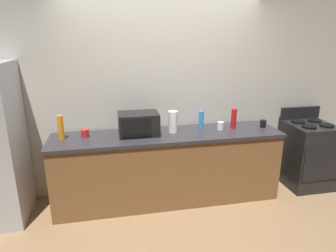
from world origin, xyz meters
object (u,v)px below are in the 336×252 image
Objects in this scene: bottle_hot_sauce at (234,119)px; mug_white at (220,126)px; bottle_spray_cleaner at (201,120)px; paper_towel_roll at (173,122)px; bottle_dish_soap at (61,128)px; mug_red at (85,133)px; microwave at (139,124)px; stove_range at (307,154)px; mug_black at (263,124)px.

bottle_hot_sauce is 2.52× the size of mug_white.
bottle_spray_cleaner is 0.26m from mug_white.
bottle_dish_soap reaches higher than paper_towel_roll.
bottle_dish_soap is at bearing -171.67° from mug_red.
paper_towel_roll reaches higher than mug_white.
microwave reaches higher than bottle_hot_sauce.
stove_range is at bearing -1.49° from paper_towel_roll.
microwave is 1.63m from mug_black.
microwave reaches higher than stove_range.
mug_white is at bearing -0.51° from bottle_dish_soap.
bottle_spray_cleaner is 1.46m from mug_red.
microwave is at bearing -179.70° from paper_towel_roll.
paper_towel_roll is 2.65× the size of mug_white.
bottle_hot_sauce reaches higher than mug_red.
paper_towel_roll is 2.89× the size of mug_red.
microwave is at bearing -179.54° from bottle_hot_sauce.
mug_black is at bearing -0.76° from bottle_dish_soap.
stove_range is 2.25× the size of microwave.
stove_range is 4.19× the size of bottle_hot_sauce.
microwave is 4.71× the size of mug_white.
stove_range reaches higher than mug_black.
microwave is 2.06× the size of bottle_spray_cleaner.
microwave reaches higher than mug_black.
bottle_dish_soap reaches higher than stove_range.
bottle_spray_cleaner is 0.82m from mug_black.
paper_towel_roll is 1.32m from bottle_dish_soap.
mug_red is (0.26, 0.04, -0.10)m from bottle_dish_soap.
paper_towel_roll reaches higher than mug_black.
mug_white is at bearing 178.71° from stove_range.
stove_range is 4.64× the size of bottle_spray_cleaner.
bottle_dish_soap reaches higher than bottle_spray_cleaner.
stove_range is at bearing -4.85° from bottle_spray_cleaner.
microwave and paper_towel_roll have the same top height.
mug_black is (-0.72, 0.01, 0.49)m from stove_range.
mug_red is at bearing 179.19° from bottle_hot_sauce.
stove_range is 3.30m from bottle_dish_soap.
mug_white is 1.09× the size of mug_red.
mug_white is (-0.19, -0.03, -0.08)m from bottle_hot_sauce.
bottle_spray_cleaner is 2.28× the size of mug_white.
stove_range is 1.40m from mug_white.
bottle_dish_soap is 2.82× the size of mug_white.
paper_towel_roll is 1.07m from mug_red.
mug_red is (-0.64, 0.04, -0.09)m from microwave.
mug_black is (0.40, -0.04, -0.08)m from bottle_hot_sauce.
bottle_dish_soap is at bearing 179.49° from mug_white.
bottle_hot_sauce is at bearing 0.46° from microwave.
bottle_dish_soap is at bearing -179.92° from microwave.
paper_towel_roll is at bearing 178.51° from stove_range.
paper_towel_roll is (-1.93, 0.05, 0.57)m from stove_range.
paper_towel_roll is at bearing 178.07° from mug_white.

